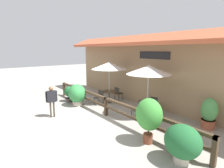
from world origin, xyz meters
TOP-DOWN VIEW (x-y plane):
  - ground_plane at (0.00, 0.00)m, footprint 60.00×60.00m
  - building_facade at (0.00, 4.10)m, footprint 14.28×1.49m
  - patio_railing at (0.00, 1.05)m, footprint 10.40×0.14m
  - patio_umbrella_near at (-1.72, 2.58)m, footprint 2.20×2.20m
  - dining_table_near at (-1.72, 2.58)m, footprint 0.92×0.92m
  - chair_near_streetside at (-1.72, 1.84)m, footprint 0.51×0.51m
  - chair_near_wallside at (-1.72, 3.33)m, footprint 0.45×0.45m
  - patio_umbrella_middle at (1.30, 2.69)m, footprint 2.20×2.20m
  - dining_table_middle at (1.30, 2.69)m, footprint 0.92×0.92m
  - chair_middle_streetside at (1.31, 2.03)m, footprint 0.51×0.51m
  - chair_middle_wallside at (1.26, 3.35)m, footprint 0.51×0.51m
  - potted_plant_tall_tropical at (3.11, 0.62)m, footprint 0.97×0.87m
  - potted_plant_broad_leaf at (-3.45, 0.65)m, footprint 0.66×0.59m
  - potted_plant_small_flowering at (-2.39, 0.68)m, footprint 1.13×1.01m
  - potted_plant_corner_fern at (4.46, 0.52)m, footprint 1.08×0.98m
  - potted_plant_entrance_palm at (3.91, 3.55)m, footprint 0.65×0.59m
  - pedestrian at (-1.47, -1.17)m, footprint 0.27×0.54m

SIDE VIEW (x-z plane):
  - ground_plane at x=0.00m, z-range 0.00..0.00m
  - chair_near_streetside at x=-1.72m, z-range 0.06..0.94m
  - chair_near_wallside at x=-1.72m, z-range 0.06..0.94m
  - chair_middle_streetside at x=1.31m, z-range 0.06..0.94m
  - chair_middle_wallside at x=1.26m, z-range 0.06..0.94m
  - potted_plant_broad_leaf at x=-3.45m, z-range 0.06..1.06m
  - dining_table_near at x=-1.72m, z-range 0.22..0.96m
  - dining_table_middle at x=1.30m, z-range 0.22..0.96m
  - potted_plant_corner_fern at x=4.46m, z-range 0.06..1.24m
  - potted_plant_entrance_palm at x=3.91m, z-range 0.01..1.35m
  - patio_railing at x=0.00m, z-range 0.22..1.17m
  - potted_plant_small_flowering at x=-2.39m, z-range 0.05..1.35m
  - pedestrian at x=-1.47m, z-range 0.22..1.79m
  - potted_plant_tall_tropical at x=3.11m, z-range 0.22..1.87m
  - building_facade at x=0.00m, z-range 0.05..4.28m
  - patio_umbrella_near at x=-1.72m, z-range 1.04..3.63m
  - patio_umbrella_middle at x=1.30m, z-range 1.04..3.63m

